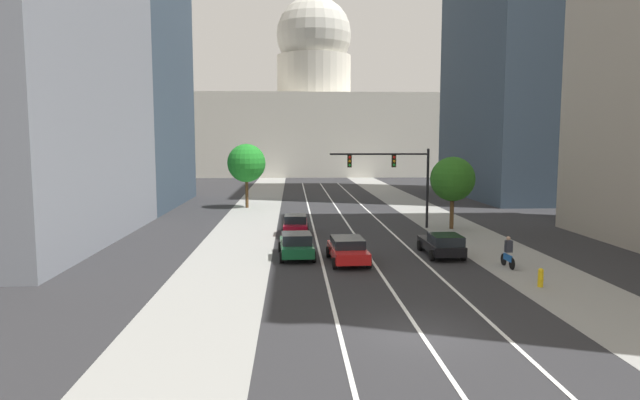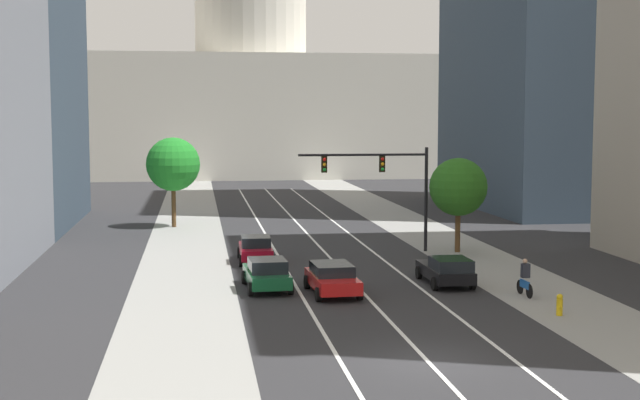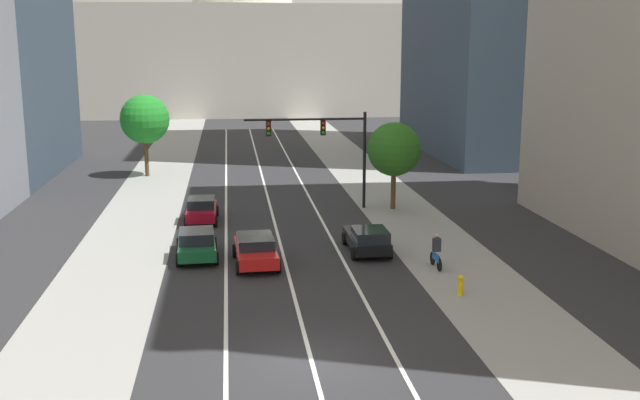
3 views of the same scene
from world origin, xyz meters
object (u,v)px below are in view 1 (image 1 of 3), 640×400
object	(u,v)px
capitol_building	(314,117)
car_green	(296,245)
fire_hydrant	(541,277)
cyclist	(508,252)
traffic_signal_mast	(396,171)
street_tree_mid_right	(453,179)
car_crimson	(295,224)
street_tree_near_left	(246,163)
car_black	(442,244)
car_red	(348,249)

from	to	relation	value
capitol_building	car_green	distance (m)	82.47
fire_hydrant	cyclist	bearing A→B (deg)	89.61
traffic_signal_mast	street_tree_mid_right	world-z (taller)	traffic_signal_mast
car_crimson	street_tree_mid_right	size ratio (longest dim) A/B	0.74
street_tree_near_left	street_tree_mid_right	distance (m)	22.47
capitol_building	car_black	distance (m)	82.60
fire_hydrant	car_green	bearing A→B (deg)	147.92
traffic_signal_mast	car_red	bearing A→B (deg)	-112.64
traffic_signal_mast	street_tree_near_left	distance (m)	18.94
traffic_signal_mast	street_tree_near_left	size ratio (longest dim) A/B	1.19
cyclist	street_tree_mid_right	size ratio (longest dim) A/B	0.30
car_red	cyclist	size ratio (longest dim) A/B	2.63
capitol_building	street_tree_near_left	bearing A→B (deg)	-99.19
car_red	cyclist	world-z (taller)	cyclist
traffic_signal_mast	cyclist	distance (m)	14.67
fire_hydrant	capitol_building	bearing A→B (deg)	94.56
capitol_building	car_crimson	size ratio (longest dim) A/B	12.86
car_crimson	fire_hydrant	size ratio (longest dim) A/B	4.62
capitol_building	traffic_signal_mast	xyz separation A→B (m)	(3.58, -71.06, -7.27)
car_red	traffic_signal_mast	world-z (taller)	traffic_signal_mast
capitol_building	street_tree_mid_right	world-z (taller)	capitol_building
traffic_signal_mast	capitol_building	bearing A→B (deg)	92.88
traffic_signal_mast	car_black	bearing A→B (deg)	-85.90
car_crimson	fire_hydrant	bearing A→B (deg)	-142.10
car_green	capitol_building	bearing A→B (deg)	-5.69
car_red	car_green	xyz separation A→B (m)	(-2.89, 1.48, 0.01)
car_black	car_crimson	distance (m)	11.84
fire_hydrant	street_tree_near_left	world-z (taller)	street_tree_near_left
car_black	cyclist	distance (m)	4.14
street_tree_mid_right	fire_hydrant	bearing A→B (deg)	-92.72
cyclist	car_red	bearing A→B (deg)	76.04
traffic_signal_mast	street_tree_near_left	world-z (taller)	street_tree_near_left
fire_hydrant	car_black	bearing A→B (deg)	111.34
fire_hydrant	street_tree_near_left	bearing A→B (deg)	117.29
cyclist	car_crimson	bearing A→B (deg)	43.19
capitol_building	traffic_signal_mast	bearing A→B (deg)	-87.12
car_crimson	street_tree_mid_right	xyz separation A→B (m)	(12.24, 2.07, 3.14)
capitol_building	fire_hydrant	size ratio (longest dim) A/B	59.35
car_red	street_tree_near_left	world-z (taller)	street_tree_near_left
capitol_building	car_green	size ratio (longest dim) A/B	11.99
capitol_building	fire_hydrant	xyz separation A→B (m)	(7.09, -88.77, -11.37)
car_red	car_crimson	world-z (taller)	car_crimson
car_red	capitol_building	bearing A→B (deg)	-3.60
car_crimson	car_green	distance (m)	7.92
car_green	street_tree_near_left	xyz separation A→B (m)	(-4.91, 24.49, 3.84)
car_red	car_green	bearing A→B (deg)	60.18
car_green	street_tree_mid_right	bearing A→B (deg)	-53.43
car_green	traffic_signal_mast	world-z (taller)	traffic_signal_mast
capitol_building	car_green	world-z (taller)	capitol_building
capitol_building	cyclist	size ratio (longest dim) A/B	31.40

